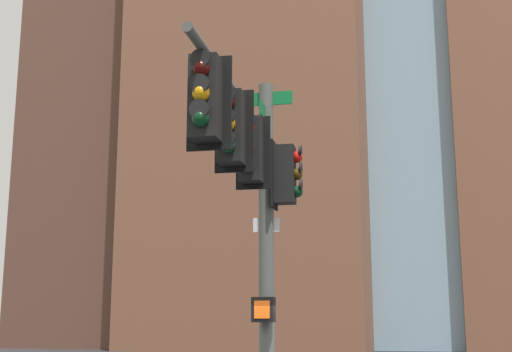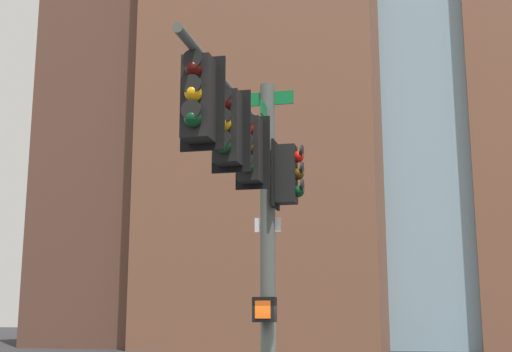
% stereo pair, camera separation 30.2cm
% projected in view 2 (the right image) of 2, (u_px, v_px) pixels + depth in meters
% --- Properties ---
extents(signal_pole_assembly, '(1.10, 5.25, 6.33)m').
position_uv_depth(signal_pole_assembly, '(254.00, 190.00, 10.50)').
color(signal_pole_assembly, '#4C514C').
rests_on(signal_pole_assembly, ground_plane).
extents(building_brick_midblock, '(16.58, 19.71, 49.54)m').
position_uv_depth(building_brick_midblock, '(283.00, 37.00, 56.68)').
color(building_brick_midblock, brown).
rests_on(building_brick_midblock, ground_plane).
extents(building_brick_farside, '(21.71, 16.92, 39.60)m').
position_uv_depth(building_brick_farside, '(204.00, 104.00, 57.98)').
color(building_brick_farside, brown).
rests_on(building_brick_farside, ground_plane).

